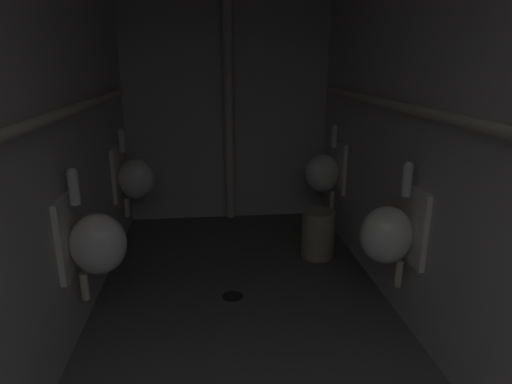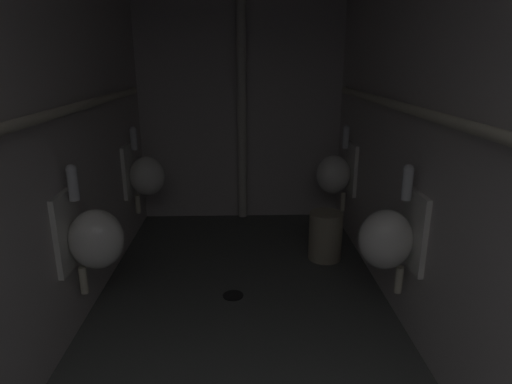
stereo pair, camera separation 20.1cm
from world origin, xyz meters
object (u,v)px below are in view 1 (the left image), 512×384
object	(u,v)px
floor_drain	(233,296)
waste_bin	(318,234)
standpipe_back_wall	(229,99)
urinal_left_mid	(94,242)
urinal_left_far	(134,178)
urinal_right_mid	(390,233)
urinal_right_far	(325,172)

from	to	relation	value
floor_drain	waste_bin	size ratio (longest dim) A/B	0.36
standpipe_back_wall	floor_drain	size ratio (longest dim) A/B	16.54
urinal_left_mid	floor_drain	size ratio (longest dim) A/B	5.39
urinal_left_far	urinal_right_mid	world-z (taller)	same
waste_bin	urinal_left_far	bearing A→B (deg)	164.07
urinal_left_mid	waste_bin	size ratio (longest dim) A/B	1.96
urinal_right_mid	urinal_left_far	bearing A→B (deg)	139.45
urinal_left_mid	standpipe_back_wall	distance (m)	2.13
urinal_right_mid	floor_drain	distance (m)	1.14
urinal_left_mid	standpipe_back_wall	xyz separation A→B (m)	(0.83, 1.87, 0.59)
urinal_right_far	floor_drain	size ratio (longest dim) A/B	5.39
urinal_left_far	urinal_right_far	world-z (taller)	same
urinal_left_mid	urinal_left_far	world-z (taller)	same
urinal_right_far	waste_bin	world-z (taller)	urinal_right_far
standpipe_back_wall	waste_bin	world-z (taller)	standpipe_back_wall
urinal_right_mid	floor_drain	xyz separation A→B (m)	(-0.88, 0.42, -0.59)
waste_bin	urinal_right_far	bearing A→B (deg)	70.61
urinal_left_far	urinal_right_far	distance (m)	1.64
waste_bin	urinal_right_mid	bearing A→B (deg)	-81.07
urinal_left_far	standpipe_back_wall	bearing A→B (deg)	31.81
urinal_left_mid	urinal_right_mid	bearing A→B (deg)	-1.82
floor_drain	urinal_left_far	bearing A→B (deg)	127.67
urinal_left_mid	floor_drain	world-z (taller)	urinal_left_mid
urinal_left_mid	urinal_right_far	size ratio (longest dim) A/B	1.00
urinal_left_mid	urinal_right_far	distance (m)	2.13
floor_drain	waste_bin	xyz separation A→B (m)	(0.72, 0.56, 0.19)
urinal_left_far	urinal_right_far	bearing A→B (deg)	0.45
urinal_left_mid	waste_bin	distance (m)	1.80
urinal_left_far	urinal_right_far	size ratio (longest dim) A/B	1.00
urinal_left_mid	floor_drain	bearing A→B (deg)	25.65
urinal_right_far	floor_drain	distance (m)	1.45
urinal_left_mid	floor_drain	distance (m)	1.03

